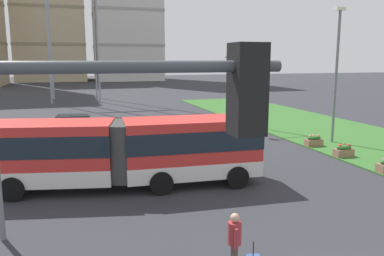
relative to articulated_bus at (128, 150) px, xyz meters
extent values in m
cube|color=red|center=(2.81, -0.36, 0.07)|extent=(6.14, 2.85, 2.55)
cube|color=silver|center=(2.81, -0.36, -0.85)|extent=(6.16, 2.87, 0.70)
cube|color=#19232D|center=(2.81, -0.36, 0.50)|extent=(6.18, 2.89, 0.90)
cube|color=red|center=(-3.21, 0.47, 0.07)|extent=(5.61, 3.54, 2.55)
cube|color=silver|center=(-3.21, 0.47, -0.85)|extent=(5.63, 3.56, 0.70)
cube|color=#19232D|center=(-3.21, 0.47, 0.50)|extent=(5.66, 3.59, 0.90)
cylinder|color=#383838|center=(-0.18, -0.19, 0.07)|extent=(2.40, 2.40, 2.45)
cylinder|color=black|center=(4.68, 0.78, -1.15)|extent=(1.01, 0.34, 1.00)
cylinder|color=black|center=(4.54, -1.72, -1.15)|extent=(1.01, 0.34, 1.00)
cylinder|color=black|center=(1.29, 0.98, -1.15)|extent=(1.01, 0.34, 1.00)
cylinder|color=black|center=(1.14, -1.52, -1.15)|extent=(1.01, 0.34, 1.00)
cylinder|color=black|center=(-4.22, 1.96, -1.15)|extent=(1.04, 0.48, 1.00)
cylinder|color=black|center=(-4.75, -0.48, -1.15)|extent=(1.04, 0.48, 1.00)
sphere|color=#F9EFC6|center=(5.88, 0.36, -0.85)|extent=(0.24, 0.24, 0.24)
sphere|color=#F9EFC6|center=(5.77, -1.44, -0.85)|extent=(0.24, 0.24, 0.24)
cube|color=#19234C|center=(-2.08, 12.73, -1.07)|extent=(4.56, 2.23, 0.80)
cube|color=black|center=(-2.23, 12.75, -0.37)|extent=(2.53, 1.91, 0.60)
cylinder|color=black|center=(-0.50, 13.48, -1.33)|extent=(0.66, 0.28, 0.64)
cylinder|color=black|center=(-0.68, 11.69, -1.33)|extent=(0.66, 0.28, 0.64)
cylinder|color=black|center=(-3.48, 13.78, -1.33)|extent=(0.66, 0.28, 0.64)
cylinder|color=black|center=(-3.67, 11.99, -1.33)|extent=(0.66, 0.28, 0.64)
cylinder|color=maroon|center=(1.58, -8.15, -0.45)|extent=(0.36, 0.36, 0.60)
sphere|color=tan|center=(1.58, -8.15, -0.03)|extent=(0.24, 0.24, 0.24)
cylinder|color=maroon|center=(1.53, -8.39, -0.50)|extent=(0.10, 0.10, 0.55)
cylinder|color=maroon|center=(1.63, -7.92, -0.50)|extent=(0.10, 0.10, 0.55)
cylinder|color=black|center=(2.03, -8.35, -0.85)|extent=(0.03, 0.03, 0.40)
sphere|color=#D14C99|center=(12.34, -1.91, -0.93)|extent=(0.20, 0.20, 0.20)
cube|color=#937051|center=(12.62, 1.43, -1.35)|extent=(1.10, 0.56, 0.44)
ellipsoid|color=#2D6B28|center=(12.62, 1.43, -1.03)|extent=(0.99, 0.50, 0.28)
sphere|color=red|center=(12.34, 1.43, -0.93)|extent=(0.20, 0.20, 0.20)
sphere|color=red|center=(12.62, 1.51, -0.93)|extent=(0.20, 0.20, 0.20)
sphere|color=red|center=(12.90, 1.37, -0.93)|extent=(0.20, 0.20, 0.20)
cube|color=#937051|center=(12.62, 4.35, -1.35)|extent=(1.10, 0.56, 0.44)
ellipsoid|color=#2D6B28|center=(12.62, 4.35, -1.03)|extent=(0.99, 0.50, 0.28)
sphere|color=#EF7566|center=(12.34, 4.35, -0.93)|extent=(0.20, 0.20, 0.20)
sphere|color=#EF7566|center=(12.62, 4.43, -0.93)|extent=(0.20, 0.20, 0.20)
sphere|color=#EF7566|center=(12.90, 4.29, -0.93)|extent=(0.20, 0.20, 0.20)
cylinder|color=#474C51|center=(-2.05, -13.72, 3.93)|extent=(3.07, 0.10, 0.10)
cube|color=black|center=(-0.81, -13.72, 3.73)|extent=(0.28, 0.28, 0.80)
sphere|color=red|center=(-0.81, -13.72, 3.98)|extent=(0.16, 0.16, 0.16)
sphere|color=yellow|center=(-0.81, -13.72, 3.72)|extent=(0.16, 0.16, 0.16)
sphere|color=green|center=(-0.81, -13.72, 3.46)|extent=(0.16, 0.16, 0.16)
cylinder|color=#474C51|center=(12.22, 11.28, 1.34)|extent=(0.16, 0.16, 5.99)
cylinder|color=#474C51|center=(10.69, 11.28, 4.14)|extent=(3.06, 0.10, 0.10)
cube|color=black|center=(9.46, 11.28, 3.94)|extent=(0.28, 0.28, 0.80)
sphere|color=red|center=(9.46, 11.28, 4.19)|extent=(0.16, 0.16, 0.16)
sphere|color=yellow|center=(9.46, 11.28, 3.93)|extent=(0.16, 0.16, 0.16)
sphere|color=green|center=(9.46, 11.28, 3.67)|extent=(0.16, 0.16, 0.16)
cylinder|color=slate|center=(14.52, 5.00, 2.71)|extent=(0.18, 0.18, 8.73)
cube|color=white|center=(14.52, 5.00, 7.18)|extent=(0.70, 0.28, 0.20)
cube|color=beige|center=(-6.77, 94.27, 16.18)|extent=(17.06, 18.83, 35.67)
cube|color=#9C8D6E|center=(-6.77, 94.27, 7.61)|extent=(17.26, 19.03, 0.70)
cube|color=#9C8D6E|center=(-6.77, 94.27, 16.53)|extent=(17.26, 19.03, 0.70)
cube|color=#A4A099|center=(12.86, 91.63, 7.51)|extent=(17.18, 18.60, 0.70)
cube|color=#A4A099|center=(12.86, 91.63, 16.32)|extent=(17.18, 18.60, 0.70)
camera|label=1|loc=(-2.27, -16.78, 3.99)|focal=36.21mm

